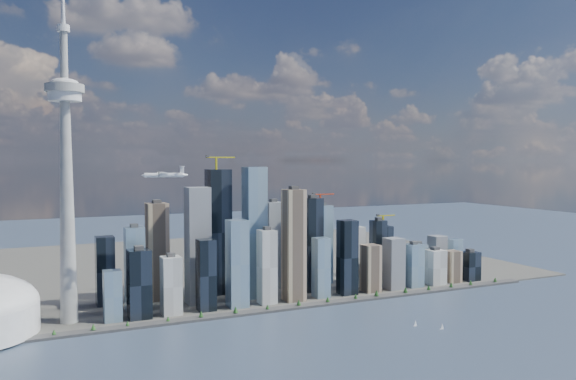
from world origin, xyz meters
name	(u,v)px	position (x,y,z in m)	size (l,w,h in m)	color
ground	(345,361)	(0.00, 0.00, 0.00)	(4000.00, 4000.00, 0.00)	#36475F
seawall	(267,310)	(0.00, 250.00, 2.00)	(1100.00, 22.00, 4.00)	#383838
land	(194,265)	(0.00, 700.00, 1.50)	(1400.00, 900.00, 3.00)	#4C4C47
shoreline_trees	(267,306)	(0.00, 250.00, 8.78)	(960.53, 7.20, 8.80)	#3F2D1E
skyscraper_cluster	(279,253)	(59.62, 336.82, 79.06)	(736.00, 142.00, 254.99)	black
needle_tower	(66,169)	(-300.00, 310.00, 235.84)	(56.00, 56.00, 550.50)	gray
airplane	(165,174)	(-171.89, 222.99, 227.91)	(67.75, 59.90, 16.52)	white
sailboat_west	(415,324)	(170.81, 82.95, 3.16)	(7.08, 2.02, 9.85)	white
sailboat_east	(442,327)	(197.14, 53.99, 3.13)	(7.02, 2.00, 9.77)	white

